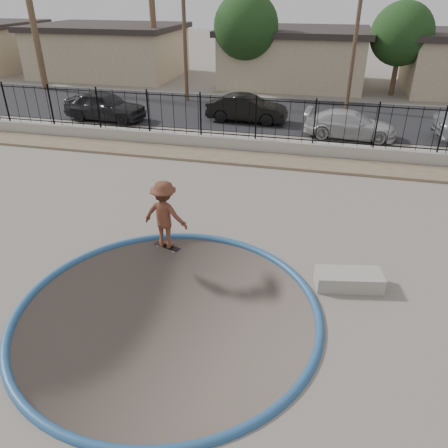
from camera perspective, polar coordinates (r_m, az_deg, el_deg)
ground at (r=21.87m, az=4.74°, el=8.09°), size 120.00×120.00×2.20m
bowl_pit at (r=10.25m, az=-7.34°, el=-11.30°), size 6.84×6.84×1.80m
coping_ring at (r=10.25m, az=-7.34°, el=-11.30°), size 7.04×7.04×0.20m
rock_strip at (r=18.88m, az=3.46°, el=8.49°), size 42.00×1.60×0.11m
retaining_wall at (r=19.82m, az=4.08°, el=10.22°), size 42.00×0.45×0.60m
fence at (r=19.48m, az=4.20°, el=13.57°), size 40.00×0.04×1.80m
street at (r=26.27m, az=6.69°, el=14.07°), size 90.00×8.00×0.04m
house_west at (r=39.45m, az=-14.73°, el=21.13°), size 11.60×8.60×3.90m
house_center at (r=35.19m, az=9.13°, el=20.85°), size 10.60×8.60×3.90m
utility_pole_left at (r=28.79m, az=-5.24°, el=24.87°), size 1.70×0.24×9.00m
utility_pole_mid at (r=27.32m, az=17.11°, el=24.20°), size 1.70×0.24×9.50m
street_tree_left at (r=31.93m, az=2.90°, el=24.38°), size 4.32×4.32×6.36m
street_tree_mid at (r=32.61m, az=22.20°, el=21.98°), size 3.96×3.96×5.83m
skater at (r=12.03m, az=-7.71°, el=0.80°), size 1.33×0.86×1.95m
skateboard at (r=12.48m, az=-7.44°, el=-2.92°), size 0.84×0.44×0.07m
concrete_ledge at (r=11.23m, az=15.97°, el=-6.99°), size 1.70×0.99×0.40m
car_a at (r=25.53m, az=-15.27°, el=14.67°), size 4.59×2.12×1.52m
car_b at (r=24.37m, az=3.01°, el=14.83°), size 4.34×1.66×1.41m
car_c at (r=22.46m, az=16.14°, el=12.38°), size 4.44×2.00×1.26m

